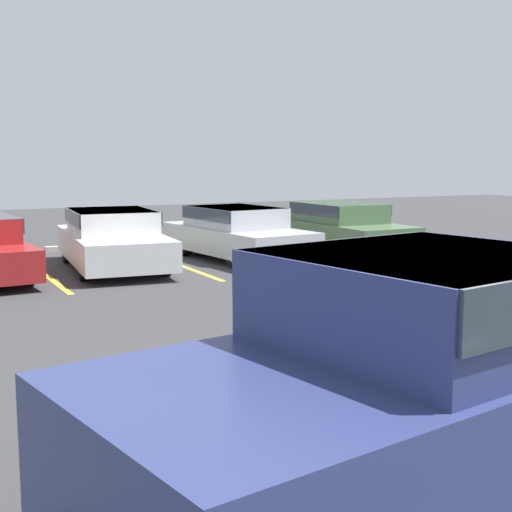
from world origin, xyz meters
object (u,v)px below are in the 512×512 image
at_px(parked_sedan_b, 112,237).
at_px(parked_sedan_d, 340,226).
at_px(pickup_truck, 458,373).
at_px(parked_sedan_c, 237,231).
at_px(wheel_stop_curb, 82,247).

distance_m(parked_sedan_b, parked_sedan_d, 5.98).
bearing_deg(pickup_truck, parked_sedan_c, 62.29).
height_order(parked_sedan_c, wheel_stop_curb, parked_sedan_c).
height_order(pickup_truck, parked_sedan_d, pickup_truck).
xyz_separation_m(pickup_truck, parked_sedan_d, (6.66, 11.46, -0.21)).
relative_size(pickup_truck, parked_sedan_d, 1.33).
relative_size(pickup_truck, parked_sedan_c, 1.30).
xyz_separation_m(parked_sedan_c, parked_sedan_d, (2.97, 0.07, -0.00)).
distance_m(parked_sedan_d, wheel_stop_curb, 6.73).
bearing_deg(wheel_stop_curb, parked_sedan_c, -49.16).
height_order(pickup_truck, parked_sedan_b, pickup_truck).
bearing_deg(parked_sedan_b, pickup_truck, 1.95).
xyz_separation_m(parked_sedan_b, parked_sedan_d, (5.98, 0.14, -0.02)).
distance_m(pickup_truck, parked_sedan_b, 11.34).
distance_m(parked_sedan_b, wheel_stop_curb, 3.46).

